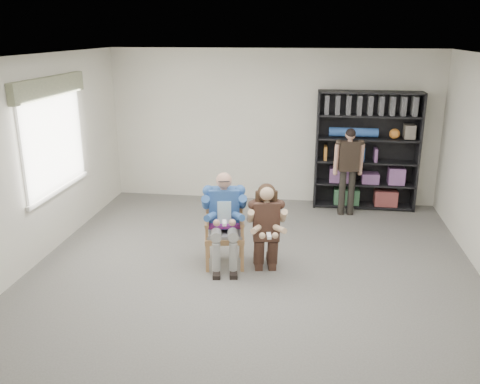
% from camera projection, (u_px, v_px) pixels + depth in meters
% --- Properties ---
extents(room_shell, '(6.00, 7.00, 2.80)m').
position_uv_depth(room_shell, '(250.00, 180.00, 6.03)').
color(room_shell, white).
rests_on(room_shell, ground).
extents(floor, '(6.00, 7.00, 0.01)m').
position_uv_depth(floor, '(249.00, 285.00, 6.46)').
color(floor, '#5F5C58').
rests_on(floor, ground).
extents(window_left, '(0.16, 2.00, 1.75)m').
position_uv_depth(window_left, '(55.00, 137.00, 7.29)').
color(window_left, white).
rests_on(window_left, room_shell).
extents(armchair, '(0.68, 0.66, 1.01)m').
position_uv_depth(armchair, '(224.00, 230.00, 6.89)').
color(armchair, '#A77045').
rests_on(armchair, floor).
extents(seated_man, '(0.70, 0.88, 1.32)m').
position_uv_depth(seated_man, '(224.00, 220.00, 6.85)').
color(seated_man, '#264D97').
rests_on(seated_man, floor).
extents(kneeling_woman, '(0.64, 0.89, 1.21)m').
position_uv_depth(kneeling_woman, '(266.00, 229.00, 6.67)').
color(kneeling_woman, '#34231B').
rests_on(kneeling_woman, floor).
extents(bookshelf, '(1.80, 0.38, 2.10)m').
position_uv_depth(bookshelf, '(366.00, 151.00, 9.01)').
color(bookshelf, black).
rests_on(bookshelf, floor).
extents(standing_man, '(0.50, 0.32, 1.54)m').
position_uv_depth(standing_man, '(348.00, 172.00, 8.72)').
color(standing_man, black).
rests_on(standing_man, floor).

